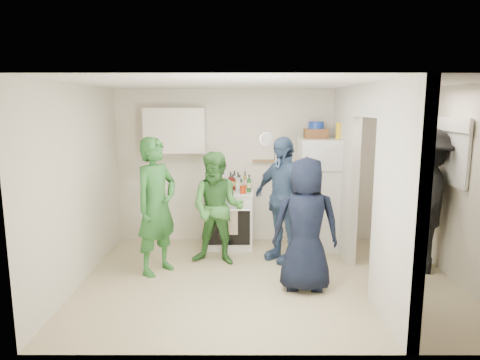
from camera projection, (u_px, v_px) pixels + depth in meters
The scene contains 39 objects.
floor at pixel (269, 280), 5.56m from camera, with size 4.80×4.80×0.00m, color tan.
wall_back at pixel (263, 166), 7.02m from camera, with size 4.80×4.80×0.00m, color silver.
wall_front at pixel (283, 222), 3.67m from camera, with size 4.80×4.80×0.00m, color silver.
wall_left at pixel (78, 185), 5.35m from camera, with size 3.40×3.40×0.00m, color silver.
wall_right at pixel (462, 186), 5.34m from camera, with size 3.40×3.40×0.00m, color silver.
ceiling at pixel (271, 83), 5.13m from camera, with size 4.80×4.80×0.00m, color white.
partition_pier_back at pixel (345, 172), 6.43m from camera, with size 0.12×1.20×2.50m, color silver.
partition_pier_front at pixel (397, 206), 4.26m from camera, with size 0.12×1.20×2.50m, color silver.
partition_header at pixel (370, 100), 5.16m from camera, with size 0.12×1.00×0.40m, color silver.
stove at pixel (229, 219), 6.83m from camera, with size 0.76×0.63×0.90m, color white.
upper_cabinet at pixel (175, 130), 6.74m from camera, with size 0.95×0.34×0.70m, color silver.
fridge at pixel (321, 194), 6.73m from camera, with size 0.71×0.69×1.73m, color white.
wicker_basket at pixel (316, 134), 6.62m from camera, with size 0.35×0.25×0.15m, color brown.
blue_bowl at pixel (316, 125), 6.60m from camera, with size 0.24×0.24×0.11m, color navy.
yellow_cup_stack_top at pixel (339, 131), 6.46m from camera, with size 0.09×0.09×0.25m, color yellow.
wall_clock at pixel (266, 139), 6.92m from camera, with size 0.22×0.22×0.03m, color white.
spice_shelf at pixel (263, 161), 6.95m from camera, with size 0.35×0.08×0.03m, color olive.
nook_window at pixel (455, 152), 5.47m from camera, with size 0.03×0.70×0.80m, color black.
nook_window_frame at pixel (454, 152), 5.47m from camera, with size 0.04×0.76×0.86m, color white.
nook_valance at pixel (454, 125), 5.41m from camera, with size 0.04×0.82×0.18m, color white.
yellow_cup_stack_stove at pixel (221, 186), 6.52m from camera, with size 0.09×0.09×0.25m, color #EFFD15.
red_cup at pixel (243, 190), 6.55m from camera, with size 0.09×0.09×0.12m, color #BB2D0C.
person_green_left at pixel (156, 206), 5.68m from camera, with size 0.67×0.44×1.84m, color #2B6B30.
person_green_center at pixel (218, 209), 6.02m from camera, with size 0.78×0.61×1.61m, color #40843A.
person_denim at pixel (282, 199), 6.15m from camera, with size 1.06×0.44×1.81m, color #364D76.
person_navy at pixel (306, 225), 5.15m from camera, with size 0.80×0.52×1.64m, color black.
person_nook at pixel (424, 200), 5.75m from camera, with size 1.27×0.73×1.96m, color black.
bottle_a at pixel (212, 180), 6.85m from camera, with size 0.06×0.06×0.31m, color brown.
bottle_b at pixel (218, 183), 6.64m from camera, with size 0.07×0.07×0.29m, color #16431E.
bottle_c at pixel (223, 179), 6.90m from camera, with size 0.06×0.06×0.32m, color silver.
bottle_d at pixel (231, 182), 6.67m from camera, with size 0.07×0.07×0.31m, color #55110F.
bottle_e at pixel (234, 180), 6.89m from camera, with size 0.07×0.07×0.30m, color silver.
bottle_f at pixel (240, 183), 6.76m from camera, with size 0.08×0.08×0.25m, color black.
bottle_g at pixel (245, 180), 6.87m from camera, with size 0.06×0.06×0.30m, color olive.
bottle_h at pixel (209, 182), 6.61m from camera, with size 0.06×0.06×0.32m, color silver.
bottle_i at pixel (233, 182), 6.82m from camera, with size 0.08×0.08×0.25m, color #59180F.
bottle_j at pixel (249, 183), 6.64m from camera, with size 0.07×0.07×0.28m, color #216329.
bottle_k at pixel (215, 182), 6.79m from camera, with size 0.06×0.06×0.26m, color #925F21.
bottle_l at pixel (238, 183), 6.58m from camera, with size 0.07×0.07×0.32m, color #9EA5AE.
Camera 1 is at (-0.37, -5.25, 2.24)m, focal length 32.00 mm.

